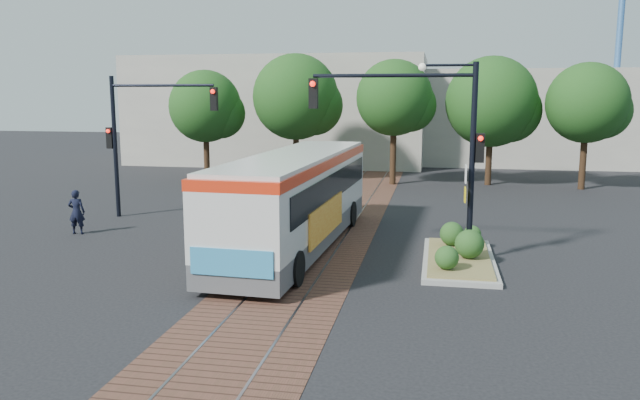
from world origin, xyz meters
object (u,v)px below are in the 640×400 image
at_px(traffic_island, 459,252).
at_px(parked_car, 277,185).
at_px(officer, 77,212).
at_px(signal_pole_left, 139,127).
at_px(city_bus, 297,195).
at_px(signal_pole_main, 432,130).

distance_m(traffic_island, parked_car, 14.53).
bearing_deg(officer, parked_car, -127.70).
xyz_separation_m(officer, parked_car, (5.20, 10.04, -0.25)).
relative_size(officer, parked_car, 0.41).
height_order(signal_pole_left, officer, signal_pole_left).
bearing_deg(city_bus, signal_pole_main, -8.43).
bearing_deg(signal_pole_left, traffic_island, -20.36).
height_order(signal_pole_main, officer, signal_pole_main).
height_order(city_bus, parked_car, city_bus).
bearing_deg(city_bus, parked_car, 111.10).
distance_m(city_bus, parked_car, 11.08).
xyz_separation_m(signal_pole_main, signal_pole_left, (-12.23, 4.80, -0.29)).
relative_size(traffic_island, officer, 3.06).
bearing_deg(parked_car, signal_pole_main, -155.38).
bearing_deg(officer, traffic_island, 163.96).
distance_m(signal_pole_main, signal_pole_left, 13.14).
height_order(city_bus, traffic_island, city_bus).
bearing_deg(traffic_island, officer, 174.28).
bearing_deg(signal_pole_left, city_bus, -26.86).
relative_size(city_bus, officer, 7.21).
relative_size(city_bus, parked_car, 2.98).
distance_m(signal_pole_main, officer, 13.65).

